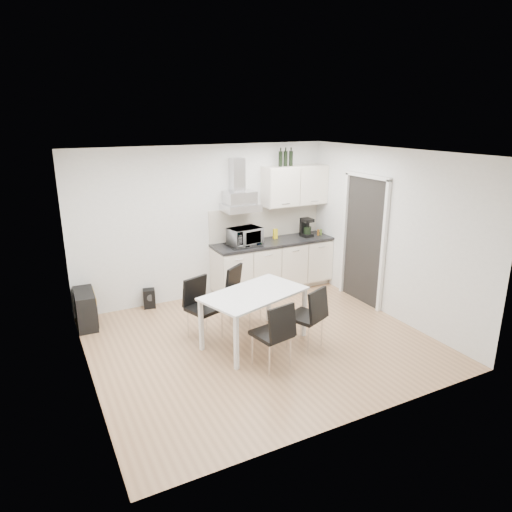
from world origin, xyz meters
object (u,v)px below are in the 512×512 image
(guitar_amp, at_px, (86,309))
(chair_far_left, at_px, (204,309))
(chair_near_left, at_px, (271,334))
(kitchenette, at_px, (274,245))
(floor_speaker, at_px, (149,298))
(dining_table, at_px, (254,298))
(chair_near_right, at_px, (305,317))
(chair_far_right, at_px, (245,296))

(guitar_amp, bearing_deg, chair_far_left, -36.91)
(chair_near_left, bearing_deg, kitchenette, 49.27)
(kitchenette, height_order, chair_far_left, kitchenette)
(chair_near_left, bearing_deg, floor_speaker, 98.49)
(guitar_amp, bearing_deg, dining_table, -36.55)
(guitar_amp, bearing_deg, kitchenette, 4.09)
(chair_near_right, relative_size, floor_speaker, 2.78)
(dining_table, relative_size, guitar_amp, 2.37)
(kitchenette, distance_m, chair_near_left, 2.77)
(chair_far_left, relative_size, chair_far_right, 1.00)
(chair_far_left, distance_m, chair_near_right, 1.41)
(chair_far_right, relative_size, floor_speaker, 2.78)
(chair_far_left, bearing_deg, kitchenette, -164.91)
(chair_far_right, height_order, chair_near_left, same)
(chair_near_left, xyz_separation_m, floor_speaker, (-0.89, 2.54, -0.28))
(chair_far_left, height_order, chair_near_right, same)
(chair_near_left, distance_m, chair_near_right, 0.69)
(chair_near_left, height_order, chair_near_right, same)
(chair_near_right, relative_size, guitar_amp, 1.32)
(chair_near_right, xyz_separation_m, guitar_amp, (-2.56, 2.06, -0.17))
(chair_far_right, height_order, guitar_amp, chair_far_right)
(chair_far_right, distance_m, chair_near_right, 1.14)
(dining_table, xyz_separation_m, chair_near_left, (-0.09, -0.66, -0.23))
(kitchenette, xyz_separation_m, dining_table, (-1.27, -1.72, -0.16))
(floor_speaker, bearing_deg, kitchenette, 7.72)
(kitchenette, bearing_deg, chair_far_right, -135.58)
(kitchenette, distance_m, dining_table, 2.14)
(chair_near_right, distance_m, floor_speaker, 2.79)
(chair_near_left, xyz_separation_m, guitar_amp, (-1.91, 2.29, -0.17))
(dining_table, height_order, chair_far_right, chair_far_right)
(kitchenette, relative_size, chair_far_left, 2.86)
(chair_near_right, bearing_deg, chair_far_right, 85.96)
(dining_table, bearing_deg, kitchenette, 36.19)
(chair_far_right, relative_size, guitar_amp, 1.32)
(chair_far_left, height_order, guitar_amp, chair_far_left)
(chair_far_right, bearing_deg, floor_speaker, -81.83)
(kitchenette, xyz_separation_m, floor_speaker, (-2.26, 0.17, -0.67))
(dining_table, xyz_separation_m, chair_far_right, (0.18, 0.65, -0.23))
(chair_far_left, distance_m, guitar_amp, 1.88)
(chair_far_right, bearing_deg, guitar_amp, -59.42)
(kitchenette, height_order, chair_far_right, kitchenette)
(kitchenette, xyz_separation_m, chair_near_right, (-0.72, -2.15, -0.39))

